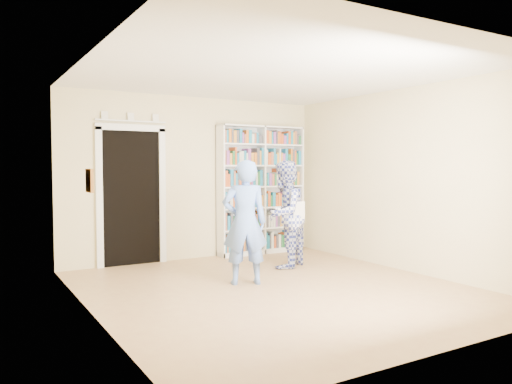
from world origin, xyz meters
TOP-DOWN VIEW (x-y plane):
  - floor at (0.00, 0.00)m, footprint 5.00×5.00m
  - ceiling at (0.00, 0.00)m, footprint 5.00×5.00m
  - wall_back at (0.00, 2.50)m, footprint 4.50×0.00m
  - wall_left at (-2.25, 0.00)m, footprint 0.00×5.00m
  - wall_right at (2.25, 0.00)m, footprint 0.00×5.00m
  - bookshelf at (1.19, 2.34)m, footprint 1.64×0.31m
  - doorway at (-1.10, 2.48)m, footprint 1.10×0.08m
  - wall_art at (-2.23, 0.20)m, footprint 0.03×0.25m
  - man_blue at (-0.21, 0.46)m, footprint 0.69×0.58m
  - man_plaid at (0.85, 1.09)m, footprint 1.00×0.95m
  - paper_sheet at (0.95, 0.85)m, footprint 0.19×0.03m

SIDE VIEW (x-z plane):
  - floor at x=0.00m, z-range 0.00..0.00m
  - man_blue at x=-0.21m, z-range 0.00..1.63m
  - man_plaid at x=0.85m, z-range 0.00..1.64m
  - paper_sheet at x=0.95m, z-range 0.76..1.02m
  - bookshelf at x=1.19m, z-range 0.01..2.27m
  - doorway at x=-1.10m, z-range -0.04..2.39m
  - wall_back at x=0.00m, z-range -0.90..3.60m
  - wall_left at x=-2.25m, z-range -1.15..3.85m
  - wall_right at x=2.25m, z-range -1.15..3.85m
  - wall_art at x=-2.23m, z-range 1.27..1.52m
  - ceiling at x=0.00m, z-range 2.70..2.70m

